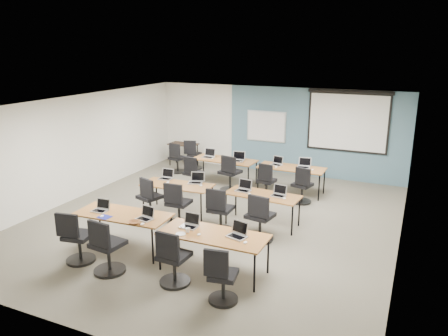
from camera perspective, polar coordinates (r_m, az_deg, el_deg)
The scene contains 58 objects.
floor at distance 10.25m, azimuth -1.24°, elevation -6.79°, with size 8.00×9.00×0.02m, color #6B6354.
ceiling at distance 9.55m, azimuth -1.34°, elevation 8.35°, with size 8.00×9.00×0.02m, color white.
wall_back at distance 13.90m, azimuth 6.80°, elevation 4.96°, with size 8.00×0.04×2.70m, color beige.
wall_front at distance 6.31m, azimuth -19.53°, elevation -9.36°, with size 8.00×0.04×2.70m, color beige.
wall_left at distance 12.05m, azimuth -18.72°, elevation 2.55°, with size 0.04×9.00×2.70m, color beige.
wall_right at distance 8.91m, azimuth 22.61°, elevation -2.33°, with size 0.04×9.00×2.70m, color beige.
blue_accent_panel at distance 13.56m, azimuth 11.81°, elevation 4.46°, with size 5.50×0.04×2.70m, color #3D5977.
whiteboard at distance 13.91m, azimuth 5.54°, elevation 5.42°, with size 1.28×0.03×0.98m.
projector_screen at distance 13.23m, azimuth 15.91°, elevation 6.28°, with size 2.40×0.10×1.82m.
training_table_front_left at distance 8.88m, azimuth -13.05°, elevation -6.08°, with size 1.91×0.80×0.73m.
training_table_front_right at distance 7.78m, azimuth -1.41°, elevation -8.87°, with size 1.94×0.81×0.73m.
training_table_mid_left at distance 10.48m, azimuth -6.14°, elevation -2.39°, with size 1.70×0.71×0.73m.
training_table_mid_right at distance 9.78m, azimuth 5.08°, elevation -3.72°, with size 1.66×0.69×0.73m.
training_table_back_left at distance 12.69m, azimuth 0.09°, elevation 0.96°, with size 1.85×0.77×0.73m.
training_table_back_right at distance 12.00m, azimuth 8.79°, elevation -0.12°, with size 1.81×0.75×0.73m.
laptop_0 at distance 9.11m, azimuth -15.79°, elevation -5.05°, with size 0.30×0.26×0.23m.
mouse_0 at distance 8.81m, azimuth -15.66°, elevation -6.08°, with size 0.06×0.10×0.04m, color white.
task_chair_0 at distance 8.64m, azimuth -18.69°, elevation -9.06°, with size 0.55×0.55×1.02m.
laptop_1 at distance 8.51m, azimuth -10.20°, elevation -6.18°, with size 0.31×0.26×0.23m.
mouse_1 at distance 8.27m, azimuth -10.62°, elevation -7.19°, with size 0.06×0.10×0.04m, color white.
task_chair_1 at distance 8.10m, azimuth -15.09°, elevation -10.40°, with size 0.57×0.57×1.05m.
laptop_2 at distance 8.06m, azimuth -4.46°, elevation -7.23°, with size 0.32×0.27×0.24m.
mouse_2 at distance 7.72m, azimuth -3.30°, elevation -8.67°, with size 0.05×0.09×0.03m, color white.
task_chair_2 at distance 7.54m, azimuth -6.71°, elevation -12.13°, with size 0.53×0.53×1.01m.
laptop_3 at distance 7.65m, azimuth 1.82°, elevation -8.46°, with size 0.33×0.28×0.25m.
mouse_3 at distance 7.43m, azimuth 2.80°, elevation -9.68°, with size 0.06×0.10×0.03m, color white.
task_chair_3 at distance 7.03m, azimuth -0.35°, elevation -14.42°, with size 0.48×0.48×0.96m.
laptop_4 at distance 10.91m, azimuth -7.55°, elevation -1.10°, with size 0.32×0.27×0.24m.
mouse_4 at distance 10.61m, azimuth -7.34°, elevation -1.87°, with size 0.06×0.09×0.03m, color white.
task_chair_4 at distance 10.34m, azimuth -9.72°, elevation -4.32°, with size 0.55×0.54×1.02m.
laptop_5 at distance 10.53m, azimuth -3.65°, elevation -1.61°, with size 0.33×0.28×0.25m.
mouse_5 at distance 10.30m, azimuth -3.02°, elevation -2.28°, with size 0.07×0.10×0.04m, color white.
task_chair_5 at distance 9.87m, azimuth -6.08°, elevation -5.15°, with size 0.55×0.55×1.02m.
laptop_6 at distance 9.96m, azimuth 2.61°, elevation -2.62°, with size 0.33×0.28×0.25m.
mouse_6 at distance 9.73m, azimuth 3.34°, elevation -3.40°, with size 0.06×0.09×0.03m, color white.
task_chair_6 at distance 9.45m, azimuth -0.59°, elevation -6.02°, with size 0.55×0.55×1.02m.
laptop_7 at distance 9.69m, azimuth 7.20°, elevation -3.28°, with size 0.31×0.26×0.24m.
mouse_7 at distance 9.52m, azimuth 7.90°, elevation -3.96°, with size 0.06×0.10×0.04m, color white.
task_chair_7 at distance 9.07m, azimuth 4.67°, elevation -6.97°, with size 0.57×0.57×1.04m.
laptop_8 at distance 12.90m, azimuth -2.01°, elevation 1.69°, with size 0.34×0.29×0.26m.
mouse_8 at distance 12.74m, azimuth -1.53°, elevation 1.27°, with size 0.06×0.09×0.03m, color white.
task_chair_8 at distance 12.19m, azimuth -4.10°, elevation -1.07°, with size 0.51×0.51×0.99m.
laptop_9 at distance 12.49m, azimuth 1.82°, elevation 1.22°, with size 0.35×0.30×0.27m.
mouse_9 at distance 12.37m, azimuth 2.20°, elevation 0.82°, with size 0.06×0.10×0.03m, color white.
task_chair_9 at distance 12.04m, azimuth 0.75°, elevation -1.11°, with size 0.58×0.58×1.05m.
laptop_10 at distance 12.17m, azimuth 6.94°, elevation 0.68°, with size 0.31×0.26×0.24m.
mouse_10 at distance 11.91m, azimuth 6.82°, elevation 0.13°, with size 0.06×0.10×0.03m, color white.
task_chair_10 at distance 11.60m, azimuth 5.53°, elevation -2.04°, with size 0.48×0.48×0.97m.
laptop_11 at distance 12.04m, azimuth 10.41°, elevation 0.39°, with size 0.34×0.29×0.26m.
mouse_11 at distance 11.81m, azimuth 11.49°, elevation -0.23°, with size 0.06×0.09×0.03m, color white.
task_chair_11 at distance 11.34m, azimuth 10.17°, elevation -2.61°, with size 0.50×0.50×0.98m.
blue_mousepad at distance 8.78m, azimuth -15.33°, elevation -6.19°, with size 0.25×0.21×0.01m, color navy.
snack_bowl at distance 8.32m, azimuth -11.65°, elevation -6.99°, with size 0.22×0.22×0.05m, color brown.
snack_plate at distance 7.78m, azimuth -5.69°, elevation -8.57°, with size 0.17×0.17×0.01m, color white.
coffee_cup at distance 7.80m, azimuth -4.76°, elevation -8.13°, with size 0.08×0.08×0.07m, color silver.
utility_table at distance 14.71m, azimuth -5.33°, elevation 2.86°, with size 0.96×0.53×0.75m.
spare_chair_a at distance 14.29m, azimuth -4.01°, elevation 1.42°, with size 0.50×0.49×0.97m.
spare_chair_b at distance 13.91m, azimuth -6.18°, elevation 0.98°, with size 0.49×0.49×0.98m.
Camera 1 is at (4.11, -8.53, 3.93)m, focal length 35.00 mm.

